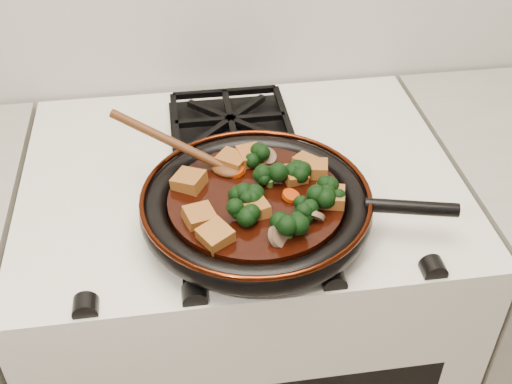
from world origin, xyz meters
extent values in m
cube|color=silver|center=(0.00, 1.69, 0.45)|extent=(0.76, 0.60, 0.90)
cylinder|color=black|center=(0.01, 1.55, 0.93)|extent=(0.33, 0.33, 0.01)
torus|color=black|center=(0.01, 1.55, 0.94)|extent=(0.36, 0.36, 0.04)
torus|color=#3F1509|center=(0.01, 1.55, 0.96)|extent=(0.36, 0.36, 0.01)
cylinder|color=black|center=(0.24, 1.49, 0.96)|extent=(0.14, 0.05, 0.02)
cylinder|color=black|center=(0.01, 1.55, 0.95)|extent=(0.27, 0.27, 0.02)
cube|color=#945822|center=(0.12, 1.52, 0.97)|extent=(0.05, 0.05, 0.03)
cube|color=#945822|center=(-0.08, 1.51, 0.97)|extent=(0.05, 0.05, 0.03)
cube|color=#945822|center=(0.01, 1.64, 0.97)|extent=(0.05, 0.05, 0.03)
cube|color=#945822|center=(0.11, 1.59, 0.97)|extent=(0.05, 0.05, 0.03)
cube|color=#945822|center=(-0.06, 1.46, 0.97)|extent=(0.06, 0.06, 0.03)
cube|color=#945822|center=(0.00, 1.51, 0.97)|extent=(0.04, 0.05, 0.03)
cube|color=#945822|center=(-0.02, 1.63, 0.97)|extent=(0.06, 0.06, 0.03)
cube|color=#945822|center=(-0.09, 1.59, 0.97)|extent=(0.06, 0.06, 0.03)
cube|color=#945822|center=(0.07, 1.58, 0.97)|extent=(0.04, 0.04, 0.03)
cube|color=#945822|center=(0.10, 1.61, 0.97)|extent=(0.05, 0.05, 0.02)
cylinder|color=#AC2D04|center=(0.11, 1.53, 0.96)|extent=(0.03, 0.03, 0.02)
cylinder|color=#AC2D04|center=(-0.02, 1.61, 0.96)|extent=(0.03, 0.03, 0.01)
cylinder|color=#AC2D04|center=(0.06, 1.54, 0.96)|extent=(0.03, 0.03, 0.02)
cylinder|color=#AC2D04|center=(0.00, 1.51, 0.96)|extent=(0.03, 0.03, 0.02)
cylinder|color=#AC2D04|center=(-0.01, 1.61, 0.96)|extent=(0.03, 0.03, 0.02)
cylinder|color=brown|center=(0.09, 1.48, 0.97)|extent=(0.04, 0.04, 0.03)
cylinder|color=brown|center=(0.04, 1.64, 0.97)|extent=(0.04, 0.04, 0.02)
cylinder|color=brown|center=(0.03, 1.45, 0.97)|extent=(0.04, 0.05, 0.03)
ellipsoid|color=#4F2911|center=(-0.03, 1.62, 0.96)|extent=(0.07, 0.06, 0.02)
cylinder|color=#4F2911|center=(-0.12, 1.66, 1.00)|extent=(0.02, 0.02, 0.21)
camera|label=1|loc=(-0.10, 0.80, 1.58)|focal=45.00mm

